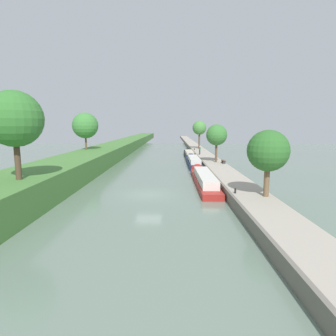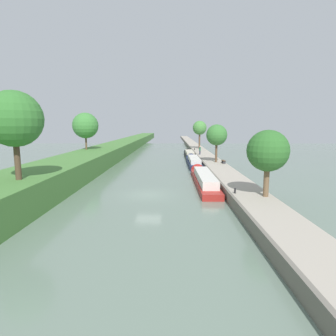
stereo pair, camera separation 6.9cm
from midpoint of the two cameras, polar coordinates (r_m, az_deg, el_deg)
ground_plane at (r=27.79m, az=-3.93°, el=-5.37°), size 160.00×160.00×0.00m
left_grassy_bank at (r=30.31m, az=-24.51°, el=-2.51°), size 6.47×260.00×2.54m
right_towpath at (r=28.43m, az=14.66°, el=-4.37°), size 3.29×260.00×0.92m
stone_quay at (r=28.05m, az=11.14°, el=-4.37°), size 0.25×260.00×0.97m
narrowboat_red at (r=33.03m, az=7.23°, el=-2.13°), size 1.97×15.73×2.09m
narrowboat_navy at (r=48.49m, az=5.18°, el=1.33°), size 1.94×13.70×2.01m
narrowboat_black at (r=61.52m, az=4.31°, el=2.82°), size 1.84×12.63×1.84m
tree_rightbank_near at (r=24.10m, az=19.55°, el=3.21°), size 3.35×3.35×5.43m
tree_rightbank_midnear at (r=45.39m, az=9.82°, el=6.55°), size 3.29×3.29×5.94m
tree_rightbank_midfar at (r=71.53m, az=6.42°, el=8.00°), size 3.45×3.45×6.91m
tree_leftbank_downstream at (r=24.44m, az=-28.50°, el=8.65°), size 4.24×4.24×6.76m
tree_leftbank_upstream at (r=51.16m, az=-16.26°, el=8.20°), size 4.39×4.39×6.33m
person_walking at (r=56.99m, az=6.48°, el=3.58°), size 0.34×0.34×1.66m
mooring_bollard_near at (r=25.01m, az=13.43°, el=-4.47°), size 0.16×0.16×0.45m
mooring_bollard_far at (r=67.38m, az=5.41°, el=3.81°), size 0.16×0.16×0.45m
park_bench at (r=44.28m, az=11.17°, el=1.37°), size 0.44×1.50×0.47m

